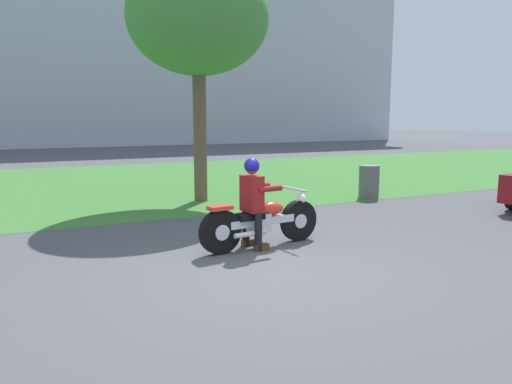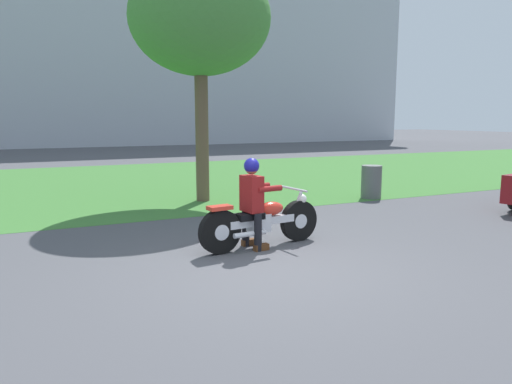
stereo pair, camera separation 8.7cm
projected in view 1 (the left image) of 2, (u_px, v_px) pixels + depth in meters
The scene contains 7 objects.
ground at pixel (270, 269), 6.49m from camera, with size 120.00×120.00×0.00m, color #4C4C51.
grass_verge at pixel (128, 182), 15.16m from camera, with size 60.00×12.00×0.01m, color #3D7533.
stadium_facade at pixel (29, 28), 34.16m from camera, with size 59.31×8.00×16.73m, color #B2B7C1.
motorcycle_lead at pixel (262, 222), 7.56m from camera, with size 2.15×0.66×0.89m.
rider_lead at pixel (253, 196), 7.40m from camera, with size 0.59×0.51×1.42m.
tree_roadside at pixel (198, 19), 11.18m from camera, with size 3.31×3.31×5.65m.
trash_can at pixel (369, 182), 12.21m from camera, with size 0.51×0.51×0.83m, color #595E5B.
Camera 1 is at (-2.89, -5.56, 2.02)m, focal length 33.76 mm.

